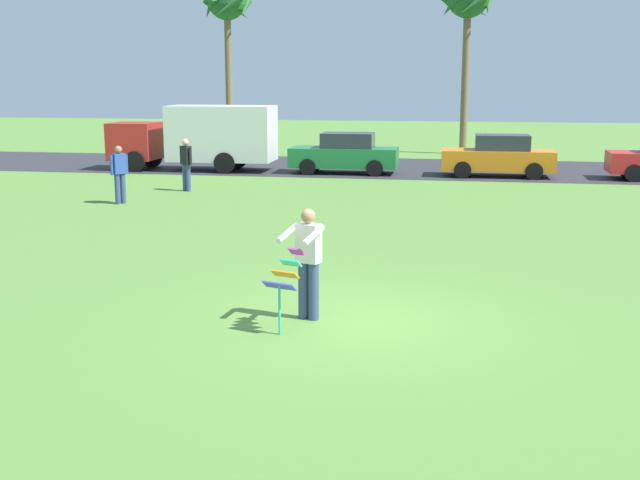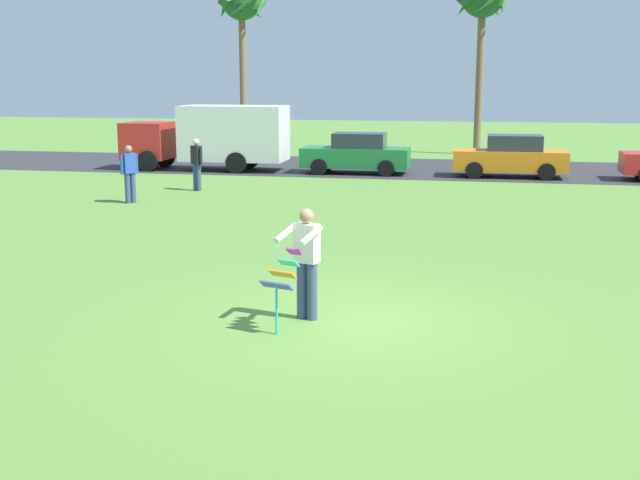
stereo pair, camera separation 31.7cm
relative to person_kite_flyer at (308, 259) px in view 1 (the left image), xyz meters
The scene contains 11 objects.
ground_plane 1.20m from the person_kite_flyer, ahead, with size 120.00×120.00×0.00m, color #568438.
road_strip 21.74m from the person_kite_flyer, 88.07° to the left, with size 120.00×8.00×0.01m, color #2D2D33.
person_kite_flyer is the anchor object (origin of this frame).
kite_held 0.70m from the person_kite_flyer, 107.56° to the right, with size 0.55×0.71×1.20m.
parked_truck_red_cab 20.96m from the person_kite_flyer, 112.89° to the left, with size 6.74×2.22×2.62m.
parked_car_green 19.44m from the person_kite_flyer, 96.79° to the left, with size 4.21×1.86×1.60m.
parked_car_orange 19.64m from the person_kite_flyer, 79.37° to the left, with size 4.21×1.85×1.60m.
palm_tree_left_near 32.16m from the person_kite_flyer, 108.76° to the left, with size 2.58×2.71×8.79m.
palm_tree_right_near 29.42m from the person_kite_flyer, 85.49° to the left, with size 2.58×2.71×8.64m.
person_walker_near 13.00m from the person_kite_flyer, 126.63° to the left, with size 0.40×0.47×1.73m.
person_walker_far 15.01m from the person_kite_flyer, 116.70° to the left, with size 0.49×0.38×1.73m.
Camera 1 is at (1.55, -11.64, 3.65)m, focal length 44.44 mm.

